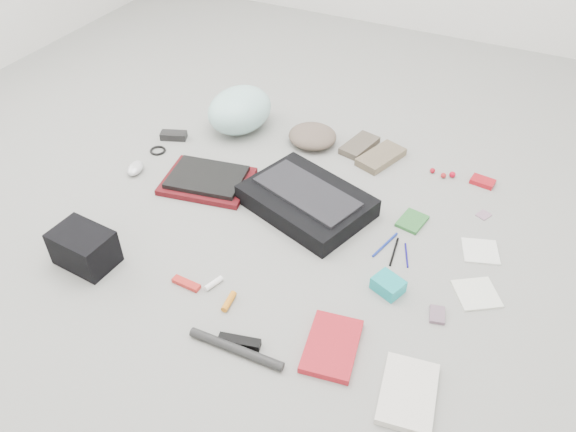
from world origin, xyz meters
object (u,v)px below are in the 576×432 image
at_px(messenger_bag, 307,201).
at_px(accordion_wallet, 388,285).
at_px(laptop, 207,177).
at_px(camera_bag, 84,248).
at_px(bike_helmet, 240,110).
at_px(book_red, 332,346).

relative_size(messenger_bag, accordion_wallet, 4.81).
bearing_deg(laptop, camera_bag, -113.84).
bearing_deg(accordion_wallet, bike_helmet, 166.48).
height_order(messenger_bag, accordion_wallet, messenger_bag).
bearing_deg(bike_helmet, book_red, -38.03).
distance_m(messenger_bag, camera_bag, 0.83).
xyz_separation_m(messenger_bag, laptop, (-0.43, -0.03, -0.00)).
distance_m(laptop, book_red, 0.94).
xyz_separation_m(messenger_bag, bike_helmet, (-0.52, 0.40, 0.06)).
height_order(laptop, bike_helmet, bike_helmet).
bearing_deg(bike_helmet, messenger_bag, -27.35).
bearing_deg(laptop, messenger_bag, -5.84).
xyz_separation_m(bike_helmet, book_red, (0.86, -0.96, -0.09)).
height_order(messenger_bag, book_red, messenger_bag).
xyz_separation_m(camera_bag, accordion_wallet, (0.99, 0.33, -0.04)).
distance_m(bike_helmet, camera_bag, 1.00).
height_order(bike_helmet, accordion_wallet, bike_helmet).
height_order(laptop, camera_bag, camera_bag).
relative_size(messenger_bag, laptop, 1.56).
distance_m(book_red, accordion_wallet, 0.31).
bearing_deg(messenger_bag, accordion_wallet, -13.75).
height_order(messenger_bag, bike_helmet, bike_helmet).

